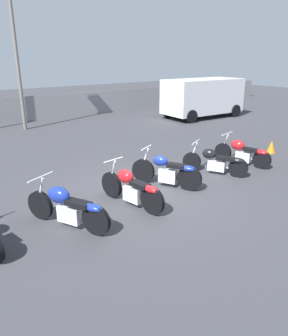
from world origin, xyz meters
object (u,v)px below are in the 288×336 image
at_px(light_pole_left, 15,44).
at_px(motorcycle_slot_1, 67,207).
at_px(parked_van, 203,96).
at_px(motorcycle_slot_4, 216,161).
at_px(traffic_cone_near, 271,147).
at_px(motorcycle_slot_3, 167,171).
at_px(motorcycle_slot_5, 243,152).
at_px(motorcycle_slot_2, 132,188).

bearing_deg(light_pole_left, motorcycle_slot_1, -102.95).
xyz_separation_m(motorcycle_slot_1, parked_van, (11.63, 7.34, 0.74)).
distance_m(motorcycle_slot_4, traffic_cone_near, 3.38).
relative_size(motorcycle_slot_3, parked_van, 0.40).
distance_m(motorcycle_slot_3, motorcycle_slot_5, 3.24).
height_order(light_pole_left, motorcycle_slot_5, light_pole_left).
bearing_deg(traffic_cone_near, parked_van, 63.69).
bearing_deg(motorcycle_slot_2, parked_van, 26.29).
bearing_deg(traffic_cone_near, motorcycle_slot_4, -174.81).
bearing_deg(light_pole_left, parked_van, -16.80).
height_order(motorcycle_slot_2, motorcycle_slot_3, motorcycle_slot_3).
bearing_deg(motorcycle_slot_2, light_pole_left, 76.25).
height_order(motorcycle_slot_1, parked_van, parked_van).
xyz_separation_m(motorcycle_slot_1, traffic_cone_near, (8.32, 0.66, -0.23)).
height_order(motorcycle_slot_4, parked_van, parked_van).
bearing_deg(parked_van, motorcycle_slot_5, 145.54).
xyz_separation_m(light_pole_left, traffic_cone_near, (5.99, -9.49, -3.67)).
bearing_deg(motorcycle_slot_1, traffic_cone_near, -21.21).
height_order(parked_van, traffic_cone_near, parked_van).
relative_size(motorcycle_slot_5, parked_van, 0.41).
relative_size(motorcycle_slot_3, traffic_cone_near, 4.13).
bearing_deg(motorcycle_slot_2, motorcycle_slot_3, 6.20).
bearing_deg(motorcycle_slot_5, parked_van, 40.74).
height_order(motorcycle_slot_2, traffic_cone_near, motorcycle_slot_2).
distance_m(motorcycle_slot_4, motorcycle_slot_5, 1.40).
bearing_deg(motorcycle_slot_1, parked_van, 6.55).
distance_m(motorcycle_slot_2, motorcycle_slot_3, 1.53).
height_order(motorcycle_slot_4, motorcycle_slot_5, motorcycle_slot_5).
bearing_deg(motorcycle_slot_3, motorcycle_slot_1, 161.66).
relative_size(motorcycle_slot_2, parked_van, 0.43).
bearing_deg(motorcycle_slot_5, motorcycle_slot_2, 172.95).
relative_size(motorcycle_slot_2, motorcycle_slot_5, 1.05).
bearing_deg(motorcycle_slot_5, motorcycle_slot_4, 171.91).
xyz_separation_m(parked_van, traffic_cone_near, (-3.31, -6.68, -0.97)).
height_order(motorcycle_slot_4, traffic_cone_near, motorcycle_slot_4).
distance_m(light_pole_left, motorcycle_slot_5, 11.07).
height_order(motorcycle_slot_3, traffic_cone_near, motorcycle_slot_3).
xyz_separation_m(motorcycle_slot_3, motorcycle_slot_5, (3.24, -0.02, -0.02)).
relative_size(parked_van, traffic_cone_near, 10.38).
bearing_deg(motorcycle_slot_1, motorcycle_slot_2, -24.15).
xyz_separation_m(light_pole_left, motorcycle_slot_5, (4.03, -9.70, -3.49)).
relative_size(light_pole_left, motorcycle_slot_4, 3.55).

